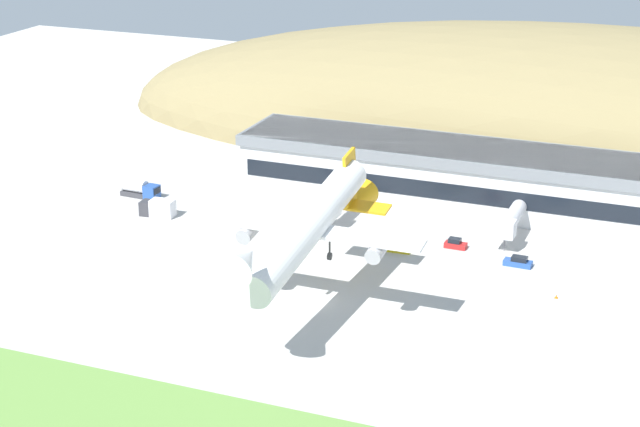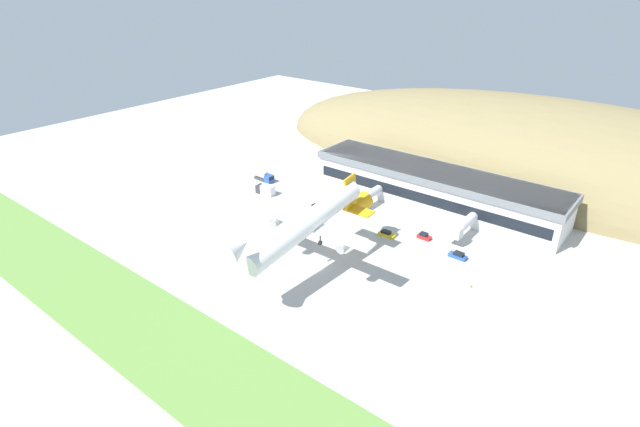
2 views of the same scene
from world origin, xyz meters
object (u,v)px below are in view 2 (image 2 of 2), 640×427
fuel_truck (264,176)px  box_truck (266,190)px  service_car_1 (315,207)px  jetway_1 (462,226)px  service_car_0 (424,236)px  service_car_3 (458,256)px  service_car_2 (387,234)px  terminal_building (435,186)px  jetway_0 (365,197)px  traffic_cone_0 (471,286)px  cargo_airplane (309,223)px

fuel_truck → box_truck: bearing=-42.5°
service_car_1 → jetway_1: bearing=13.2°
service_car_0 → service_car_3: service_car_0 is taller
service_car_2 → fuel_truck: (-53.30, 7.60, 0.93)m
terminal_building → service_car_3: 31.69m
jetway_0 → traffic_cone_0: size_ratio=24.61×
jetway_0 → service_car_2: bearing=-35.6°
terminal_building → service_car_2: size_ratio=16.50×
box_truck → traffic_cone_0: bearing=-6.7°
service_car_2 → traffic_cone_0: (27.72, -8.62, -0.35)m
terminal_building → cargo_airplane: bearing=-95.0°
terminal_building → jetway_0: terminal_building is taller
terminal_building → service_car_1: size_ratio=19.84×
cargo_airplane → service_car_1: (-21.36, 28.51, -13.05)m
cargo_airplane → service_car_3: size_ratio=10.37×
jetway_1 → box_truck: bearing=-170.0°
cargo_airplane → service_car_0: (12.65, 32.57, -12.99)m
jetway_0 → box_truck: size_ratio=2.21×
service_car_2 → jetway_0: bearing=144.4°
jetway_0 → jetway_1: (30.28, 0.72, -0.00)m
box_truck → terminal_building: bearing=29.8°
terminal_building → jetway_1: bearing=-44.1°
cargo_airplane → service_car_0: 37.28m
cargo_airplane → service_car_2: size_ratio=10.14×
terminal_building → fuel_truck: (-53.94, -18.32, -4.73)m
service_car_3 → jetway_1: bearing=110.7°
service_car_2 → jetway_1: bearing=33.3°
terminal_building → cargo_airplane: 54.20m
jetway_0 → traffic_cone_0: (41.68, -18.61, -3.71)m
service_car_2 → box_truck: bearing=-179.8°
terminal_building → service_car_3: size_ratio=16.87×
fuel_truck → terminal_building: bearing=18.8°
service_car_2 → fuel_truck: size_ratio=0.59×
service_car_0 → service_car_2: size_ratio=0.79×
box_truck → fuel_truck: bearing=137.5°
service_car_1 → fuel_truck: 28.65m
jetway_0 → service_car_1: 15.00m
jetway_0 → service_car_3: (33.82, -8.62, -3.32)m
terminal_building → fuel_truck: terminal_building is taller
cargo_airplane → box_truck: (-40.80, 27.43, -12.19)m
fuel_truck → box_truck: fuel_truck is taller
terminal_building → box_truck: 52.66m
jetway_1 → fuel_truck: jetway_1 is taller
jetway_1 → cargo_airplane: cargo_airplane is taller
service_car_2 → box_truck: box_truck is taller
service_car_2 → fuel_truck: bearing=171.9°
jetway_0 → box_truck: (-30.93, -10.12, -2.50)m
terminal_building → service_car_3: bearing=-51.9°
terminal_building → service_car_2: 26.54m
service_car_2 → traffic_cone_0: bearing=-17.3°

